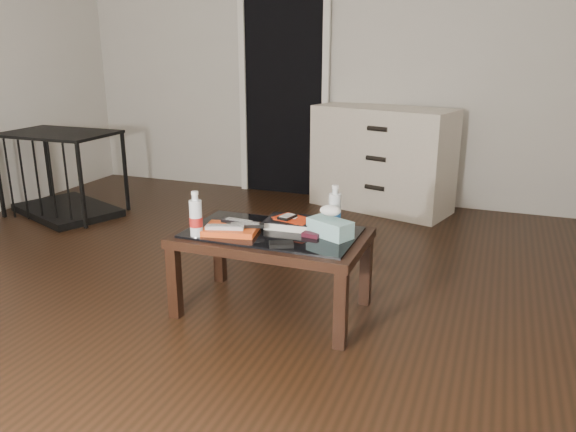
{
  "coord_description": "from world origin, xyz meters",
  "views": [
    {
      "loc": [
        1.57,
        -2.62,
        1.42
      ],
      "look_at": [
        0.57,
        0.03,
        0.55
      ],
      "focal_mm": 35.0,
      "sensor_mm": 36.0,
      "label": 1
    }
  ],
  "objects_px": {
    "coffee_table": "(272,243)",
    "tissue_box": "(330,228)",
    "water_bottle_left": "(196,214)",
    "water_bottle_right": "(335,207)",
    "pet_crate": "(65,188)",
    "textbook": "(290,223)",
    "dresser": "(382,159)"
  },
  "relations": [
    {
      "from": "water_bottle_right",
      "to": "dresser",
      "type": "bearing_deg",
      "value": 94.43
    },
    {
      "from": "coffee_table",
      "to": "tissue_box",
      "type": "relative_size",
      "value": 4.35
    },
    {
      "from": "pet_crate",
      "to": "coffee_table",
      "type": "bearing_deg",
      "value": -2.45
    },
    {
      "from": "water_bottle_left",
      "to": "tissue_box",
      "type": "distance_m",
      "value": 0.7
    },
    {
      "from": "coffee_table",
      "to": "water_bottle_right",
      "type": "distance_m",
      "value": 0.39
    },
    {
      "from": "coffee_table",
      "to": "tissue_box",
      "type": "bearing_deg",
      "value": 5.63
    },
    {
      "from": "pet_crate",
      "to": "textbook",
      "type": "bearing_deg",
      "value": 0.26
    },
    {
      "from": "dresser",
      "to": "pet_crate",
      "type": "bearing_deg",
      "value": -139.93
    },
    {
      "from": "water_bottle_right",
      "to": "tissue_box",
      "type": "height_order",
      "value": "water_bottle_right"
    },
    {
      "from": "coffee_table",
      "to": "water_bottle_right",
      "type": "bearing_deg",
      "value": 31.12
    },
    {
      "from": "textbook",
      "to": "water_bottle_left",
      "type": "relative_size",
      "value": 1.05
    },
    {
      "from": "dresser",
      "to": "water_bottle_right",
      "type": "xyz_separation_m",
      "value": [
        0.16,
        -2.04,
        0.13
      ]
    },
    {
      "from": "water_bottle_left",
      "to": "water_bottle_right",
      "type": "bearing_deg",
      "value": 30.91
    },
    {
      "from": "dresser",
      "to": "textbook",
      "type": "bearing_deg",
      "value": -76.31
    },
    {
      "from": "dresser",
      "to": "water_bottle_left",
      "type": "distance_m",
      "value": 2.48
    },
    {
      "from": "tissue_box",
      "to": "coffee_table",
      "type": "bearing_deg",
      "value": -149.3
    },
    {
      "from": "pet_crate",
      "to": "tissue_box",
      "type": "bearing_deg",
      "value": 0.66
    },
    {
      "from": "dresser",
      "to": "pet_crate",
      "type": "xyz_separation_m",
      "value": [
        -2.52,
        -1.14,
        -0.22
      ]
    },
    {
      "from": "textbook",
      "to": "tissue_box",
      "type": "distance_m",
      "value": 0.26
    },
    {
      "from": "textbook",
      "to": "water_bottle_right",
      "type": "height_order",
      "value": "water_bottle_right"
    },
    {
      "from": "coffee_table",
      "to": "dresser",
      "type": "distance_m",
      "value": 2.23
    },
    {
      "from": "coffee_table",
      "to": "tissue_box",
      "type": "distance_m",
      "value": 0.33
    },
    {
      "from": "water_bottle_right",
      "to": "tissue_box",
      "type": "bearing_deg",
      "value": -82.74
    },
    {
      "from": "water_bottle_left",
      "to": "tissue_box",
      "type": "height_order",
      "value": "water_bottle_left"
    },
    {
      "from": "dresser",
      "to": "textbook",
      "type": "xyz_separation_m",
      "value": [
        -0.07,
        -2.11,
        0.03
      ]
    },
    {
      "from": "dresser",
      "to": "water_bottle_right",
      "type": "height_order",
      "value": "dresser"
    },
    {
      "from": "textbook",
      "to": "coffee_table",
      "type": "bearing_deg",
      "value": -122.24
    },
    {
      "from": "coffee_table",
      "to": "textbook",
      "type": "height_order",
      "value": "textbook"
    },
    {
      "from": "dresser",
      "to": "tissue_box",
      "type": "xyz_separation_m",
      "value": [
        0.18,
        -2.19,
        0.06
      ]
    },
    {
      "from": "coffee_table",
      "to": "dresser",
      "type": "xyz_separation_m",
      "value": [
        0.13,
        2.22,
        0.05
      ]
    },
    {
      "from": "textbook",
      "to": "water_bottle_right",
      "type": "bearing_deg",
      "value": 12.82
    },
    {
      "from": "water_bottle_left",
      "to": "dresser",
      "type": "bearing_deg",
      "value": 78.87
    }
  ]
}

